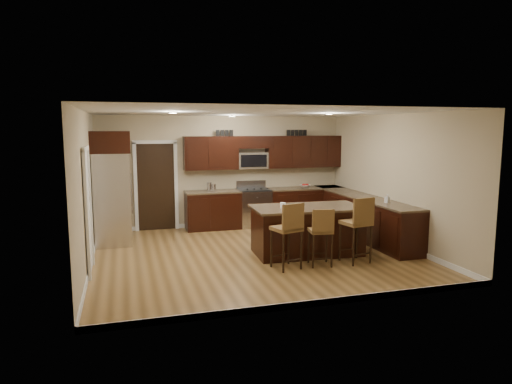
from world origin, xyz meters
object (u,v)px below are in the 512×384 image
object	(u,v)px
stool_mid	(321,230)
stool_right	(358,222)
range	(254,207)
refrigerator	(112,187)
stool_left	(289,228)
island	(307,232)

from	to	relation	value
stool_mid	stool_right	xyz separation A→B (m)	(0.71, -0.01, 0.10)
range	refrigerator	bearing A→B (deg)	-166.40
range	stool_mid	xyz separation A→B (m)	(0.22, -3.52, 0.17)
stool_left	stool_right	bearing A→B (deg)	-15.21
stool_mid	stool_right	bearing A→B (deg)	8.43
range	stool_mid	distance (m)	3.53
island	stool_mid	xyz separation A→B (m)	(-0.09, -0.84, 0.21)
island	refrigerator	world-z (taller)	refrigerator
island	refrigerator	distance (m)	4.13
island	stool_right	world-z (taller)	stool_right
range	stool_left	bearing A→B (deg)	-96.37
stool_left	stool_right	world-z (taller)	stool_right
range	refrigerator	xyz separation A→B (m)	(-3.30, -0.80, 0.73)
island	stool_mid	size ratio (longest dim) A/B	2.08
stool_mid	refrigerator	size ratio (longest dim) A/B	0.44
stool_mid	refrigerator	xyz separation A→B (m)	(-3.52, 2.72, 0.56)
island	stool_left	size ratio (longest dim) A/B	1.85
refrigerator	stool_right	bearing A→B (deg)	-32.83
range	island	size ratio (longest dim) A/B	0.52
stool_left	stool_right	xyz separation A→B (m)	(1.32, -0.00, 0.03)
island	stool_right	size ratio (longest dim) A/B	1.79
stool_left	stool_right	size ratio (longest dim) A/B	0.96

